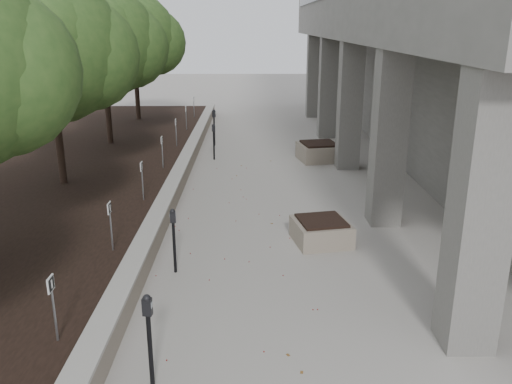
{
  "coord_description": "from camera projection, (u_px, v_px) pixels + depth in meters",
  "views": [
    {
      "loc": [
        0.29,
        -5.75,
        4.5
      ],
      "look_at": [
        0.38,
        5.28,
        0.98
      ],
      "focal_mm": 37.11,
      "sensor_mm": 36.0,
      "label": 1
    }
  ],
  "objects": [
    {
      "name": "retaining_wall",
      "position": [
        179.0,
        177.0,
        15.33
      ],
      "size": [
        0.39,
        26.0,
        0.5
      ],
      "primitive_type": null,
      "color": "gray",
      "rests_on": "ground"
    },
    {
      "name": "planting_bed",
      "position": [
        52.0,
        179.0,
        15.31
      ],
      "size": [
        7.0,
        26.0,
        0.4
      ],
      "primitive_type": "cube",
      "color": "black",
      "rests_on": "ground"
    },
    {
      "name": "crabapple_tree_3",
      "position": [
        52.0,
        81.0,
        13.48
      ],
      "size": [
        4.6,
        4.0,
        5.44
      ],
      "primitive_type": null,
      "color": "#2D501E",
      "rests_on": "planting_bed"
    },
    {
      "name": "crabapple_tree_4",
      "position": [
        104.0,
        66.0,
        18.24
      ],
      "size": [
        4.6,
        4.0,
        5.44
      ],
      "primitive_type": null,
      "color": "#2D501E",
      "rests_on": "planting_bed"
    },
    {
      "name": "crabapple_tree_5",
      "position": [
        135.0,
        57.0,
        23.01
      ],
      "size": [
        4.6,
        4.0,
        5.44
      ],
      "primitive_type": null,
      "color": "#2D501E",
      "rests_on": "planting_bed"
    },
    {
      "name": "parking_sign_2",
      "position": [
        54.0,
        309.0,
        7.04
      ],
      "size": [
        0.04,
        0.22,
        0.96
      ],
      "primitive_type": null,
      "color": "black",
      "rests_on": "planting_bed"
    },
    {
      "name": "parking_sign_3",
      "position": [
        111.0,
        227.0,
        9.89
      ],
      "size": [
        0.04,
        0.22,
        0.96
      ],
      "primitive_type": null,
      "color": "black",
      "rests_on": "planting_bed"
    },
    {
      "name": "parking_sign_4",
      "position": [
        142.0,
        181.0,
        12.75
      ],
      "size": [
        0.04,
        0.22,
        0.96
      ],
      "primitive_type": null,
      "color": "black",
      "rests_on": "planting_bed"
    },
    {
      "name": "parking_sign_5",
      "position": [
        162.0,
        152.0,
        15.61
      ],
      "size": [
        0.04,
        0.22,
        0.96
      ],
      "primitive_type": null,
      "color": "black",
      "rests_on": "planting_bed"
    },
    {
      "name": "parking_sign_6",
      "position": [
        176.0,
        132.0,
        18.47
      ],
      "size": [
        0.04,
        0.22,
        0.96
      ],
      "primitive_type": null,
      "color": "black",
      "rests_on": "planting_bed"
    },
    {
      "name": "parking_sign_7",
      "position": [
        186.0,
        118.0,
        21.33
      ],
      "size": [
        0.04,
        0.22,
        0.96
      ],
      "primitive_type": null,
      "color": "black",
      "rests_on": "planting_bed"
    },
    {
      "name": "parking_sign_8",
      "position": [
        194.0,
        107.0,
        24.18
      ],
      "size": [
        0.04,
        0.22,
        0.96
      ],
      "primitive_type": null,
      "color": "black",
      "rests_on": "planting_bed"
    },
    {
      "name": "parking_meter_2",
      "position": [
        150.0,
        343.0,
        6.64
      ],
      "size": [
        0.14,
        0.11,
        1.36
      ],
      "primitive_type": null,
      "rotation": [
        0.0,
        0.0,
        -0.12
      ],
      "color": "black",
      "rests_on": "ground"
    },
    {
      "name": "parking_meter_3",
      "position": [
        174.0,
        241.0,
        9.85
      ],
      "size": [
        0.14,
        0.11,
        1.27
      ],
      "primitive_type": null,
      "rotation": [
        0.0,
        0.0,
        0.15
      ],
      "color": "black",
      "rests_on": "ground"
    },
    {
      "name": "parking_meter_4",
      "position": [
        214.0,
        142.0,
        18.16
      ],
      "size": [
        0.14,
        0.12,
        1.25
      ],
      "primitive_type": null,
      "rotation": [
        0.0,
        0.0,
        0.3
      ],
      "color": "black",
      "rests_on": "ground"
    },
    {
      "name": "parking_meter_5",
      "position": [
        214.0,
        128.0,
        20.28
      ],
      "size": [
        0.16,
        0.14,
        1.4
      ],
      "primitive_type": null,
      "rotation": [
        0.0,
        0.0,
        -0.33
      ],
      "color": "black",
      "rests_on": "ground"
    },
    {
      "name": "planter_front",
      "position": [
        321.0,
        231.0,
        11.34
      ],
      "size": [
        1.33,
        1.33,
        0.53
      ],
      "primitive_type": null,
      "rotation": [
        0.0,
        0.0,
        0.2
      ],
      "color": "gray",
      "rests_on": "ground"
    },
    {
      "name": "planter_back",
      "position": [
        319.0,
        151.0,
        18.21
      ],
      "size": [
        1.55,
        1.55,
        0.62
      ],
      "primitive_type": null,
      "rotation": [
        0.0,
        0.0,
        0.19
      ],
      "color": "gray",
      "rests_on": "ground"
    },
    {
      "name": "berry_scatter",
      "position": [
        234.0,
        238.0,
        11.6
      ],
      "size": [
        3.3,
        14.1,
        0.02
      ],
      "primitive_type": null,
      "color": "maroon",
      "rests_on": "ground"
    }
  ]
}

